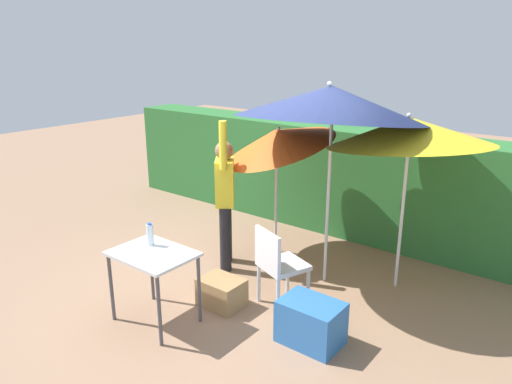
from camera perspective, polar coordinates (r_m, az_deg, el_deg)
name	(u,v)px	position (r m, az deg, el deg)	size (l,w,h in m)	color
ground_plane	(240,289)	(5.65, -1.91, -11.45)	(24.00, 24.00, 0.00)	#937056
hedge_row	(342,180)	(7.20, 10.21, 1.45)	(8.00, 0.70, 1.55)	#2D7033
umbrella_rainbow	(331,103)	(5.28, 8.84, 10.39)	(2.09, 2.10, 2.43)	silver
umbrella_orange	(278,139)	(6.07, 2.57, 6.26)	(1.53, 1.46, 1.98)	silver
umbrella_yellow	(409,132)	(5.36, 17.67, 6.84)	(1.78, 1.76, 2.10)	silver
person_vendor	(225,195)	(5.87, -3.69, -0.38)	(0.42, 0.48, 1.88)	black
chair_plastic	(278,263)	(5.09, 2.60, -8.38)	(0.57, 0.57, 0.89)	silver
cooler_box	(311,322)	(4.69, 6.53, -15.11)	(0.57, 0.41, 0.42)	#2D6BB7
crate_cardboard	(222,292)	(5.28, -4.09, -11.78)	(0.46, 0.35, 0.31)	#9E7A4C
folding_table	(153,261)	(4.88, -12.10, -8.01)	(0.80, 0.60, 0.76)	#4C4C51
bottle_water	(150,235)	(4.96, -12.46, -4.96)	(0.07, 0.07, 0.24)	silver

